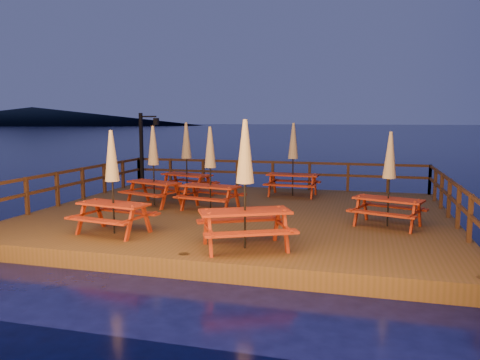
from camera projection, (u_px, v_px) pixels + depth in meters
The scene contains 13 objects.
ground at pixel (241, 224), 14.07m from camera, with size 500.00×500.00×0.00m, color black.
deck at pixel (241, 218), 14.04m from camera, with size 12.00×10.00×0.40m, color #4F3919.
deck_piles at pixel (241, 234), 14.11m from camera, with size 11.44×9.44×1.40m.
railing at pixel (255, 179), 15.62m from camera, with size 11.80×9.75×1.10m.
lamp_post at pixel (145, 142), 19.52m from camera, with size 0.85×0.18×3.00m.
headland_left at pixel (33, 116), 236.58m from camera, with size 180.00×84.00×9.00m, color black.
picnic_table_0 at pixel (154, 164), 14.88m from camera, with size 2.15×1.96×2.54m.
picnic_table_1 at pixel (389, 178), 11.91m from camera, with size 2.08×1.89×2.44m.
picnic_table_2 at pixel (210, 167), 14.05m from camera, with size 2.01×1.76×2.53m.
picnic_table_3 at pixel (187, 158), 16.68m from camera, with size 2.21×2.00×2.63m.
picnic_table_4 at pixel (112, 180), 11.17m from camera, with size 1.96×1.71×2.49m.
picnic_table_5 at pixel (245, 182), 9.86m from camera, with size 2.42×2.27×2.75m.
picnic_table_6 at pixel (293, 158), 16.69m from camera, with size 1.91×1.60×2.62m.
Camera 1 is at (3.54, -13.31, 3.16)m, focal length 35.00 mm.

